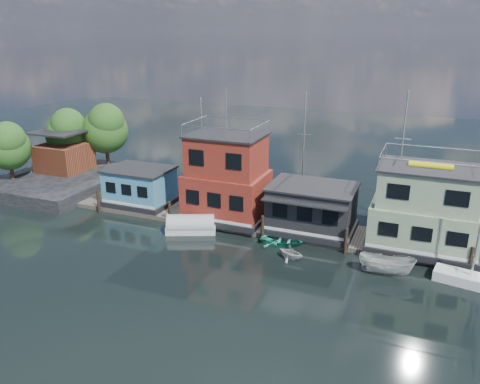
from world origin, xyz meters
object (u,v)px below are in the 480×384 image
at_px(houseboat_blue, 140,186).
at_px(houseboat_green, 425,210).
at_px(motorboat, 387,265).
at_px(houseboat_red, 227,179).
at_px(houseboat_dark, 312,208).
at_px(day_sailer, 471,279).
at_px(dinghy_teal, 282,240).
at_px(dinghy_white, 291,252).
at_px(tarp_runabout, 191,225).

distance_m(houseboat_blue, houseboat_green, 26.53).
xyz_separation_m(houseboat_blue, motorboat, (24.38, -5.07, -1.43)).
bearing_deg(houseboat_green, motorboat, -112.70).
height_order(houseboat_red, motorboat, houseboat_red).
relative_size(houseboat_dark, day_sailer, 0.98).
bearing_deg(day_sailer, houseboat_green, 138.51).
bearing_deg(dinghy_teal, houseboat_dark, -32.63).
bearing_deg(houseboat_red, day_sailer, -12.01).
distance_m(houseboat_green, dinghy_white, 11.09).
bearing_deg(tarp_runabout, houseboat_green, -12.05).
xyz_separation_m(day_sailer, dinghy_teal, (-14.20, 1.29, -0.06)).
height_order(houseboat_blue, dinghy_teal, houseboat_blue).
relative_size(dinghy_white, day_sailer, 0.28).
relative_size(tarp_runabout, day_sailer, 0.61).
bearing_deg(dinghy_teal, dinghy_white, -151.37).
bearing_deg(motorboat, tarp_runabout, 83.51).
xyz_separation_m(houseboat_green, motorboat, (-2.12, -5.07, -2.77)).
bearing_deg(houseboat_red, motorboat, -18.81).
relative_size(houseboat_red, dinghy_teal, 3.29).
relative_size(houseboat_dark, tarp_runabout, 1.59).
height_order(houseboat_blue, houseboat_green, houseboat_green).
bearing_deg(houseboat_dark, dinghy_teal, -118.87).
bearing_deg(motorboat, dinghy_white, 90.25).
relative_size(houseboat_dark, motorboat, 1.83).
bearing_deg(dinghy_teal, houseboat_blue, 75.23).
bearing_deg(dinghy_white, houseboat_red, 71.14).
bearing_deg(houseboat_red, dinghy_white, -34.52).
height_order(houseboat_blue, dinghy_white, houseboat_blue).
xyz_separation_m(tarp_runabout, dinghy_white, (9.62, -1.63, -0.09)).
distance_m(houseboat_blue, day_sailer, 30.38).
relative_size(day_sailer, dinghy_teal, 2.09).
xyz_separation_m(tarp_runabout, motorboat, (16.76, -1.37, 0.12)).
bearing_deg(houseboat_blue, tarp_runabout, -25.86).
xyz_separation_m(dinghy_white, dinghy_teal, (-1.43, 2.25, -0.19)).
bearing_deg(houseboat_dark, dinghy_white, -92.78).
relative_size(houseboat_red, tarp_runabout, 2.56).
bearing_deg(houseboat_green, day_sailer, -51.17).
distance_m(dinghy_white, dinghy_teal, 2.67).
bearing_deg(houseboat_blue, houseboat_green, 0.00).
xyz_separation_m(houseboat_dark, tarp_runabout, (-9.88, -3.68, -1.76)).
relative_size(houseboat_dark, dinghy_teal, 2.05).
bearing_deg(houseboat_blue, houseboat_red, 0.00).
distance_m(houseboat_red, houseboat_dark, 8.18).
height_order(dinghy_teal, motorboat, motorboat).
bearing_deg(dinghy_white, houseboat_green, -44.44).
relative_size(houseboat_red, day_sailer, 1.57).
height_order(dinghy_white, day_sailer, day_sailer).
bearing_deg(dinghy_white, houseboat_dark, 12.87).
height_order(houseboat_green, day_sailer, day_sailer).
relative_size(houseboat_green, motorboat, 2.08).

